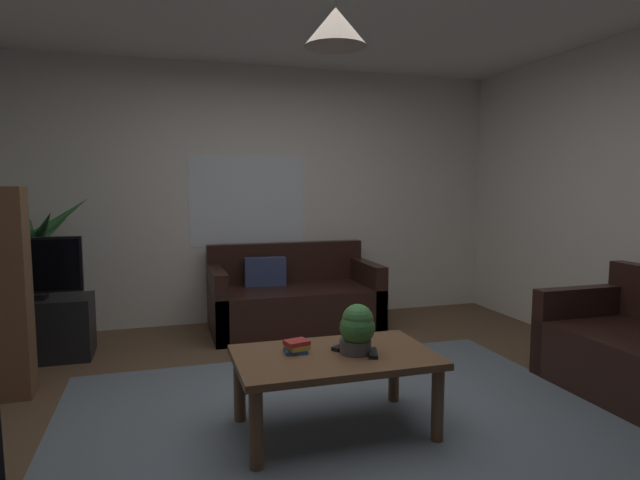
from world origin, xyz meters
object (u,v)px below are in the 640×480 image
remote_on_table_1 (373,353)px  book_on_table_1 (297,347)px  remote_on_table_0 (343,346)px  potted_plant_on_table (357,328)px  coffee_table (335,365)px  tv (28,268)px  pendant_lamp (336,27)px  tv_stand (33,329)px  book_on_table_2 (297,343)px  couch_under_window (293,301)px  potted_palm_corner (36,274)px  book_on_table_0 (295,351)px

remote_on_table_1 → book_on_table_1: bearing=175.8°
remote_on_table_0 → remote_on_table_1: 0.20m
remote_on_table_1 → potted_plant_on_table: (-0.07, 0.05, 0.14)m
book_on_table_1 → remote_on_table_0: (0.27, -0.01, -0.02)m
coffee_table → potted_plant_on_table: 0.25m
remote_on_table_0 → tv: size_ratio=0.20×
remote_on_table_1 → pendant_lamp: bearing=175.7°
tv_stand → book_on_table_2: bearing=-45.9°
potted_plant_on_table → couch_under_window: bearing=85.6°
book_on_table_2 → pendant_lamp: size_ratio=0.28×
couch_under_window → tv_stand: (-2.23, -0.28, -0.03)m
book_on_table_2 → remote_on_table_1: (0.40, -0.17, -0.05)m
couch_under_window → potted_palm_corner: potted_palm_corner is taller
book_on_table_1 → tv: (-1.74, 1.77, 0.27)m
couch_under_window → tv_stand: couch_under_window is taller
potted_palm_corner → tv_stand: bearing=-85.0°
book_on_table_1 → potted_plant_on_table: 0.36m
book_on_table_0 → pendant_lamp: pendant_lamp is taller
potted_plant_on_table → potted_palm_corner: size_ratio=0.21×
tv_stand → pendant_lamp: size_ratio=1.95×
coffee_table → book_on_table_1: size_ratio=9.81×
book_on_table_1 → pendant_lamp: size_ratio=0.25×
book_on_table_0 → book_on_table_1: 0.02m
potted_palm_corner → couch_under_window: bearing=-3.1°
tv_stand → potted_palm_corner: size_ratio=0.68×
book_on_table_1 → remote_on_table_0: 0.28m
tv_stand → potted_palm_corner: (-0.03, 0.40, 0.39)m
pendant_lamp → coffee_table: bearing=-104.0°
couch_under_window → potted_plant_on_table: bearing=-94.4°
coffee_table → potted_plant_on_table: (0.12, -0.03, 0.22)m
couch_under_window → book_on_table_0: 2.14m
tv → book_on_table_0: bearing=-45.7°
remote_on_table_0 → pendant_lamp: (-0.08, -0.08, 1.78)m
potted_palm_corner → tv: bearing=-85.2°
couch_under_window → potted_plant_on_table: size_ratio=5.63×
coffee_table → tv: (-1.94, 1.86, 0.37)m
remote_on_table_1 → pendant_lamp: pendant_lamp is taller
coffee_table → remote_on_table_0: size_ratio=7.03×
book_on_table_1 → couch_under_window: bearing=76.7°
book_on_table_0 → potted_plant_on_table: 0.38m
coffee_table → book_on_table_1: (-0.20, 0.09, 0.10)m
tv → pendant_lamp: bearing=-43.8°
coffee_table → tv: tv is taller
couch_under_window → book_on_table_2: 2.14m
potted_plant_on_table → pendant_lamp: bearing=165.5°
tv_stand → pendant_lamp: 3.36m
book_on_table_0 → tv_stand: size_ratio=0.14×
potted_plant_on_table → book_on_table_2: bearing=160.3°
book_on_table_2 → pendant_lamp: 1.75m
tv → book_on_table_2: bearing=-45.6°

